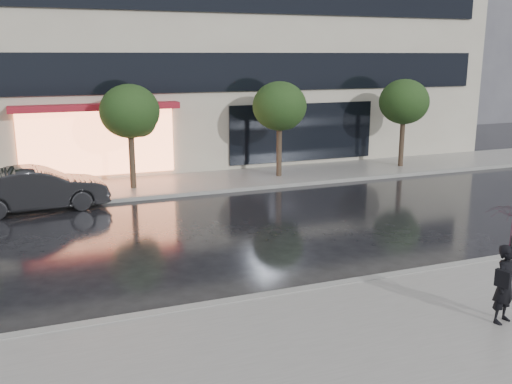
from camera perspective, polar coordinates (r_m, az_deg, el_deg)
name	(u,v)px	position (r m, az deg, el deg)	size (l,w,h in m)	color
ground	(331,271)	(13.84, 7.48, -7.80)	(120.00, 120.00, 0.00)	black
sidewalk_near	(414,327)	(11.33, 15.57, -12.91)	(60.00, 4.50, 0.12)	slate
sidewalk_far	(208,182)	(22.95, -4.84, 1.05)	(60.00, 3.50, 0.12)	slate
curb_near	(352,283)	(13.01, 9.62, -8.97)	(60.00, 0.25, 0.14)	gray
curb_far	(221,191)	(21.32, -3.50, 0.13)	(60.00, 0.25, 0.14)	gray
bg_building_right	(451,17)	(50.92, 18.92, 16.23)	(12.00, 12.00, 16.00)	#4C4C54
tree_mid_west	(131,113)	(21.65, -12.36, 7.71)	(2.20, 2.20, 3.99)	#33261C
tree_mid_east	(281,108)	(23.35, 2.47, 8.41)	(2.20, 2.20, 3.99)	#33261C
tree_far_east	(405,103)	(26.33, 14.66, 8.57)	(2.20, 2.20, 3.99)	#33261C
parked_car	(38,189)	(20.02, -20.95, 0.28)	(1.54, 4.40, 1.45)	black
pedestrian_with_umbrella	(511,244)	(11.44, 24.13, -4.76)	(1.24, 1.25, 2.25)	black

